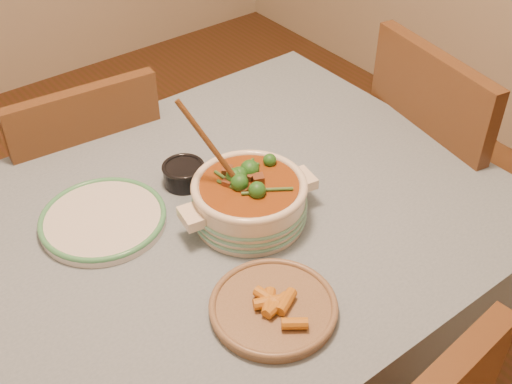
% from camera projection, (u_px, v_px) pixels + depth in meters
% --- Properties ---
extents(dining_table, '(1.68, 1.08, 0.76)m').
position_uv_depth(dining_table, '(169.00, 270.00, 1.51)').
color(dining_table, brown).
rests_on(dining_table, floor).
extents(stew_casserole, '(0.34, 0.30, 0.32)m').
position_uv_depth(stew_casserole, '(249.00, 197.00, 1.47)').
color(stew_casserole, beige).
rests_on(stew_casserole, dining_table).
extents(white_plate, '(0.30, 0.30, 0.03)m').
position_uv_depth(white_plate, '(103.00, 219.00, 1.50)').
color(white_plate, silver).
rests_on(white_plate, dining_table).
extents(condiment_bowl, '(0.12, 0.12, 0.06)m').
position_uv_depth(condiment_bowl, '(184.00, 173.00, 1.60)').
color(condiment_bowl, black).
rests_on(condiment_bowl, dining_table).
extents(fried_plate, '(0.32, 0.32, 0.04)m').
position_uv_depth(fried_plate, '(273.00, 306.00, 1.29)').
color(fried_plate, '#8C6A4D').
rests_on(fried_plate, dining_table).
extents(chair_far, '(0.46, 0.46, 0.91)m').
position_uv_depth(chair_far, '(88.00, 185.00, 2.00)').
color(chair_far, brown).
rests_on(chair_far, floor).
extents(chair_right, '(0.53, 0.53, 0.98)m').
position_uv_depth(chair_right, '(444.00, 170.00, 1.99)').
color(chair_right, brown).
rests_on(chair_right, floor).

